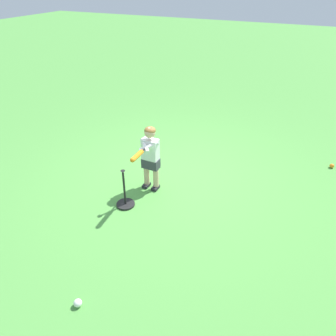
{
  "coord_description": "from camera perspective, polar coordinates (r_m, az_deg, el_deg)",
  "views": [
    {
      "loc": [
        4.33,
        1.85,
        3.06
      ],
      "look_at": [
        0.52,
        0.07,
        0.45
      ],
      "focal_mm": 34.27,
      "sensor_mm": 36.0,
      "label": 1
    }
  ],
  "objects": [
    {
      "name": "child_batter",
      "position": [
        4.94,
        -3.29,
        2.57
      ],
      "size": [
        0.76,
        0.33,
        1.08
      ],
      "color": "#232328",
      "rests_on": "ground"
    },
    {
      "name": "play_ball_far_left",
      "position": [
        3.82,
        -15.75,
        -22.11
      ],
      "size": [
        0.09,
        0.09,
        0.09
      ],
      "primitive_type": "sphere",
      "color": "white",
      "rests_on": "ground"
    },
    {
      "name": "ground_plane",
      "position": [
        5.61,
        1.6,
        -1.24
      ],
      "size": [
        40.0,
        40.0,
        0.0
      ],
      "primitive_type": "plane",
      "color": "#519942"
    },
    {
      "name": "batting_tee",
      "position": [
        4.9,
        -7.61,
        -5.58
      ],
      "size": [
        0.28,
        0.28,
        0.62
      ],
      "color": "black",
      "rests_on": "ground"
    },
    {
      "name": "play_ball_midfield",
      "position": [
        6.51,
        27.12,
        0.35
      ],
      "size": [
        0.08,
        0.08,
        0.08
      ],
      "primitive_type": "sphere",
      "color": "orange",
      "rests_on": "ground"
    }
  ]
}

